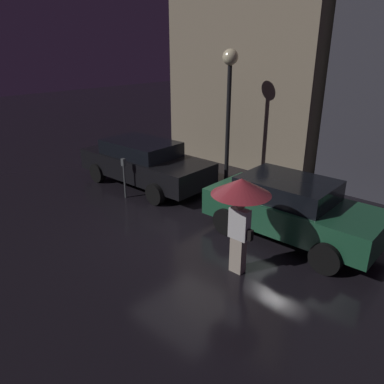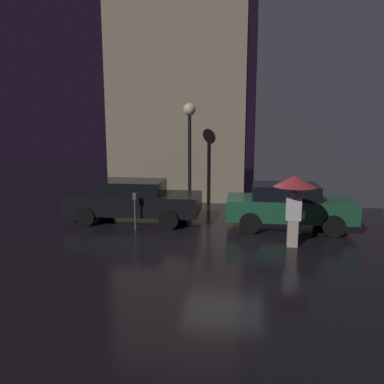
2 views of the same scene
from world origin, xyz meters
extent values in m
plane|color=black|center=(0.00, 0.00, 0.00)|extent=(60.00, 60.00, 0.00)
cube|color=gray|center=(-2.61, 6.50, 4.38)|extent=(6.19, 3.00, 8.77)
cube|color=#3D3D47|center=(5.81, 6.50, 5.05)|extent=(9.82, 3.00, 10.11)
cube|color=black|center=(-3.30, 1.42, 0.67)|extent=(4.69, 1.90, 0.69)
cube|color=black|center=(-3.49, 1.42, 1.24)|extent=(2.45, 1.63, 0.46)
cylinder|color=black|center=(-1.86, 2.31, 0.32)|extent=(0.64, 0.22, 0.64)
cylinder|color=black|center=(-1.86, 0.52, 0.32)|extent=(0.64, 0.22, 0.64)
cylinder|color=black|center=(-4.74, 2.31, 0.32)|extent=(0.64, 0.22, 0.64)
cylinder|color=black|center=(-4.74, 0.52, 0.32)|extent=(0.64, 0.22, 0.64)
cube|color=#1E5638|center=(2.05, 1.32, 0.67)|extent=(4.11, 1.78, 0.67)
cube|color=black|center=(1.89, 1.32, 1.24)|extent=(2.14, 1.55, 0.47)
cylinder|color=black|center=(3.31, 2.18, 0.34)|extent=(0.67, 0.22, 0.67)
cylinder|color=black|center=(3.31, 0.45, 0.34)|extent=(0.67, 0.22, 0.67)
cylinder|color=black|center=(0.78, 2.18, 0.34)|extent=(0.67, 0.22, 0.67)
cylinder|color=black|center=(0.78, 0.45, 0.34)|extent=(0.67, 0.22, 0.67)
cube|color=beige|center=(1.96, -0.70, 0.38)|extent=(0.29, 0.19, 0.77)
cube|color=white|center=(1.96, -0.70, 1.09)|extent=(0.42, 0.19, 0.64)
sphere|color=tan|center=(1.96, -0.70, 1.51)|extent=(0.21, 0.21, 0.21)
cylinder|color=black|center=(1.96, -0.70, 1.34)|extent=(0.02, 0.02, 0.76)
cone|color=#B2333D|center=(1.96, -0.70, 1.87)|extent=(1.16, 1.16, 0.32)
cube|color=black|center=(2.19, -0.70, 0.93)|extent=(0.16, 0.10, 0.22)
cylinder|color=#4C5154|center=(-2.92, 0.25, 0.51)|extent=(0.06, 0.06, 1.02)
cube|color=#4C5154|center=(-2.92, 0.25, 1.13)|extent=(0.12, 0.10, 0.22)
cylinder|color=black|center=(-1.68, 3.67, 1.88)|extent=(0.14, 0.14, 3.76)
sphere|color=#F9EAB7|center=(-1.68, 3.67, 4.01)|extent=(0.50, 0.50, 0.50)
camera|label=1|loc=(5.72, -6.21, 4.37)|focal=35.00mm
camera|label=2|loc=(0.74, -11.15, 3.35)|focal=35.00mm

